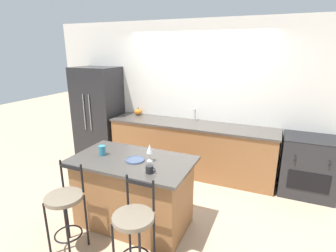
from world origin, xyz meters
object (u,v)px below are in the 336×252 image
Objects in this scene: oven_range at (308,166)px; pumpkin_decoration at (138,112)px; refrigerator at (99,113)px; tumbler_cup at (102,150)px; bar_stool_near at (65,206)px; wine_glass at (150,149)px; dinner_plate at (135,160)px; bar_stool_far at (134,227)px; coffee_mug at (150,169)px.

pumpkin_decoration is at bearing 176.96° from oven_range.
tumbler_cup is (1.40, -1.74, 0.04)m from refrigerator.
bar_stool_near is at bearing -60.25° from refrigerator.
wine_glass is at bearing -56.83° from pumpkin_decoration.
wine_glass is at bearing 18.56° from dinner_plate.
wine_glass is 1.74× the size of tumbler_cup.
dinner_plate is (-2.04, -1.75, 0.45)m from oven_range.
wine_glass is (-0.20, 0.75, 0.50)m from bar_stool_far.
refrigerator is at bearing 140.67° from wine_glass.
dinner_plate is 0.23m from wine_glass.
coffee_mug is 0.93× the size of tumbler_cup.
dinner_plate is 0.47m from tumbler_cup.
refrigerator is 16.02× the size of coffee_mug.
bar_stool_near is at bearing -131.69° from wine_glass.
bar_stool_near is 0.91m from dinner_plate.
refrigerator is 1.82× the size of bar_stool_far.
pumpkin_decoration is at bearing 102.03° from bar_stool_near.
bar_stool_near is at bearing -125.61° from dinner_plate.
pumpkin_decoration is (-3.08, 0.16, 0.53)m from oven_range.
oven_range is at bearing 35.19° from tumbler_cup.
coffee_mug is 0.74× the size of pumpkin_decoration.
dinner_plate is at bearing 144.35° from coffee_mug.
dinner_plate is at bearing -139.42° from oven_range.
coffee_mug is at bearing -35.65° from dinner_plate.
wine_glass is at bearing -39.33° from refrigerator.
pumpkin_decoration reaches higher than bar_stool_far.
coffee_mug is at bearing 29.72° from bar_stool_near.
coffee_mug is 0.81m from tumbler_cup.
bar_stool_near reaches higher than dinner_plate.
bar_stool_far is 6.50× the size of pumpkin_decoration.
refrigerator is 1.82× the size of bar_stool_near.
refrigerator is 2.63m from wine_glass.
bar_stool_near is 0.78m from tumbler_cup.
dinner_plate is at bearing -161.44° from wine_glass.
refrigerator is 2.01× the size of oven_range.
oven_range is at bearing 40.58° from dinner_plate.
dinner_plate is 1.51× the size of pumpkin_decoration.
tumbler_cup is (-0.64, -0.08, -0.09)m from wine_glass.
oven_range is 2.66m from coffee_mug.
bar_stool_far is at bearing -61.45° from dinner_plate.
bar_stool_near is (-2.53, -2.43, 0.10)m from oven_range.
oven_range is 2.72m from dinner_plate.
bar_stool_far is at bearing -38.54° from tumbler_cup.
refrigerator is 3.31m from bar_stool_far.
bar_stool_near and bar_stool_far have the same top height.
tumbler_cup reaches higher than bar_stool_near.
tumbler_cup is 2.01m from pumpkin_decoration.
coffee_mug is at bearing 97.58° from bar_stool_far.
refrigerator reaches higher than oven_range.
bar_stool_far is at bearing -47.14° from refrigerator.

